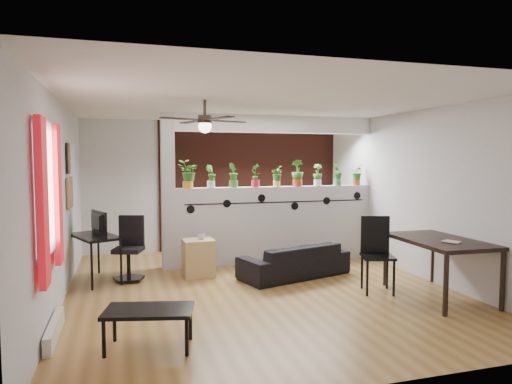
{
  "coord_description": "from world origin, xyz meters",
  "views": [
    {
      "loc": [
        -1.84,
        -6.16,
        1.84
      ],
      "look_at": [
        0.15,
        0.6,
        1.33
      ],
      "focal_mm": 32.0,
      "sensor_mm": 36.0,
      "label": 1
    }
  ],
  "objects_px": {
    "office_chair": "(130,253)",
    "folding_chair": "(376,247)",
    "computer_desk": "(95,240)",
    "coffee_table": "(149,313)",
    "potted_plant_1": "(211,176)",
    "potted_plant_5": "(297,172)",
    "potted_plant_3": "(255,175)",
    "cube_shelf": "(199,258)",
    "sofa": "(294,261)",
    "potted_plant_2": "(233,174)",
    "potted_plant_4": "(277,175)",
    "potted_plant_7": "(337,174)",
    "ceiling_fan": "(205,122)",
    "potted_plant_0": "(188,173)",
    "potted_plant_8": "(356,174)",
    "potted_plant_6": "(318,174)",
    "dining_table": "(439,245)",
    "cup": "(201,236)"
  },
  "relations": [
    {
      "from": "cube_shelf",
      "to": "folding_chair",
      "type": "relative_size",
      "value": 0.56
    },
    {
      "from": "ceiling_fan",
      "to": "folding_chair",
      "type": "bearing_deg",
      "value": -7.5
    },
    {
      "from": "potted_plant_7",
      "to": "folding_chair",
      "type": "relative_size",
      "value": 0.39
    },
    {
      "from": "potted_plant_0",
      "to": "sofa",
      "type": "distance_m",
      "value": 2.29
    },
    {
      "from": "sofa",
      "to": "cube_shelf",
      "type": "xyz_separation_m",
      "value": [
        -1.44,
        0.45,
        0.05
      ]
    },
    {
      "from": "potted_plant_2",
      "to": "coffee_table",
      "type": "distance_m",
      "value": 3.81
    },
    {
      "from": "office_chair",
      "to": "folding_chair",
      "type": "bearing_deg",
      "value": -25.01
    },
    {
      "from": "potted_plant_1",
      "to": "potted_plant_6",
      "type": "height_order",
      "value": "potted_plant_6"
    },
    {
      "from": "sofa",
      "to": "folding_chair",
      "type": "height_order",
      "value": "folding_chair"
    },
    {
      "from": "potted_plant_4",
      "to": "potted_plant_7",
      "type": "relative_size",
      "value": 0.92
    },
    {
      "from": "potted_plant_2",
      "to": "potted_plant_3",
      "type": "relative_size",
      "value": 1.04
    },
    {
      "from": "dining_table",
      "to": "computer_desk",
      "type": "bearing_deg",
      "value": 154.36
    },
    {
      "from": "potted_plant_3",
      "to": "potted_plant_6",
      "type": "relative_size",
      "value": 1.03
    },
    {
      "from": "potted_plant_0",
      "to": "potted_plant_4",
      "type": "xyz_separation_m",
      "value": [
        1.58,
        -0.0,
        -0.05
      ]
    },
    {
      "from": "potted_plant_4",
      "to": "office_chair",
      "type": "height_order",
      "value": "potted_plant_4"
    },
    {
      "from": "potted_plant_2",
      "to": "cube_shelf",
      "type": "height_order",
      "value": "potted_plant_2"
    },
    {
      "from": "cube_shelf",
      "to": "sofa",
      "type": "bearing_deg",
      "value": -19.29
    },
    {
      "from": "potted_plant_5",
      "to": "cube_shelf",
      "type": "xyz_separation_m",
      "value": [
        -1.91,
        -0.62,
        -1.31
      ]
    },
    {
      "from": "ceiling_fan",
      "to": "cube_shelf",
      "type": "relative_size",
      "value": 2.06
    },
    {
      "from": "potted_plant_7",
      "to": "cube_shelf",
      "type": "distance_m",
      "value": 3.05
    },
    {
      "from": "computer_desk",
      "to": "dining_table",
      "type": "xyz_separation_m",
      "value": [
        4.44,
        -2.13,
        0.07
      ]
    },
    {
      "from": "dining_table",
      "to": "potted_plant_6",
      "type": "bearing_deg",
      "value": 102.82
    },
    {
      "from": "folding_chair",
      "to": "potted_plant_7",
      "type": "bearing_deg",
      "value": 78.27
    },
    {
      "from": "potted_plant_6",
      "to": "office_chair",
      "type": "distance_m",
      "value": 3.58
    },
    {
      "from": "potted_plant_7",
      "to": "cube_shelf",
      "type": "height_order",
      "value": "potted_plant_7"
    },
    {
      "from": "potted_plant_7",
      "to": "potted_plant_5",
      "type": "bearing_deg",
      "value": -180.0
    },
    {
      "from": "folding_chair",
      "to": "potted_plant_2",
      "type": "bearing_deg",
      "value": 126.08
    },
    {
      "from": "potted_plant_8",
      "to": "cup",
      "type": "xyz_separation_m",
      "value": [
        -3.04,
        -0.62,
        -0.93
      ]
    },
    {
      "from": "potted_plant_1",
      "to": "sofa",
      "type": "bearing_deg",
      "value": -43.99
    },
    {
      "from": "ceiling_fan",
      "to": "sofa",
      "type": "distance_m",
      "value": 2.67
    },
    {
      "from": "potted_plant_7",
      "to": "sofa",
      "type": "relative_size",
      "value": 0.24
    },
    {
      "from": "potted_plant_1",
      "to": "folding_chair",
      "type": "distance_m",
      "value": 3.01
    },
    {
      "from": "potted_plant_1",
      "to": "coffee_table",
      "type": "xyz_separation_m",
      "value": [
        -1.23,
        -3.23,
        -1.21
      ]
    },
    {
      "from": "potted_plant_3",
      "to": "potted_plant_5",
      "type": "xyz_separation_m",
      "value": [
        0.79,
        -0.0,
        0.03
      ]
    },
    {
      "from": "computer_desk",
      "to": "coffee_table",
      "type": "xyz_separation_m",
      "value": [
        0.63,
        -2.74,
        -0.28
      ]
    },
    {
      "from": "potted_plant_8",
      "to": "office_chair",
      "type": "xyz_separation_m",
      "value": [
        -4.13,
        -0.57,
        -1.14
      ]
    },
    {
      "from": "coffee_table",
      "to": "potted_plant_8",
      "type": "bearing_deg",
      "value": 38.91
    },
    {
      "from": "potted_plant_2",
      "to": "folding_chair",
      "type": "bearing_deg",
      "value": -53.92
    },
    {
      "from": "potted_plant_1",
      "to": "potted_plant_5",
      "type": "relative_size",
      "value": 0.82
    },
    {
      "from": "potted_plant_2",
      "to": "potted_plant_1",
      "type": "bearing_deg",
      "value": 180.0
    },
    {
      "from": "potted_plant_1",
      "to": "coffee_table",
      "type": "relative_size",
      "value": 0.42
    },
    {
      "from": "potted_plant_3",
      "to": "potted_plant_7",
      "type": "bearing_deg",
      "value": 0.0
    },
    {
      "from": "potted_plant_6",
      "to": "cup",
      "type": "bearing_deg",
      "value": -164.6
    },
    {
      "from": "cube_shelf",
      "to": "computer_desk",
      "type": "bearing_deg",
      "value": 173.29
    },
    {
      "from": "sofa",
      "to": "potted_plant_7",
      "type": "bearing_deg",
      "value": -156.27
    },
    {
      "from": "potted_plant_0",
      "to": "potted_plant_2",
      "type": "height_order",
      "value": "potted_plant_0"
    },
    {
      "from": "computer_desk",
      "to": "potted_plant_8",
      "type": "bearing_deg",
      "value": 6.0
    },
    {
      "from": "folding_chair",
      "to": "ceiling_fan",
      "type": "bearing_deg",
      "value": 172.5
    },
    {
      "from": "cube_shelf",
      "to": "potted_plant_0",
      "type": "bearing_deg",
      "value": 94.65
    },
    {
      "from": "ceiling_fan",
      "to": "potted_plant_2",
      "type": "relative_size",
      "value": 2.81
    }
  ]
}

